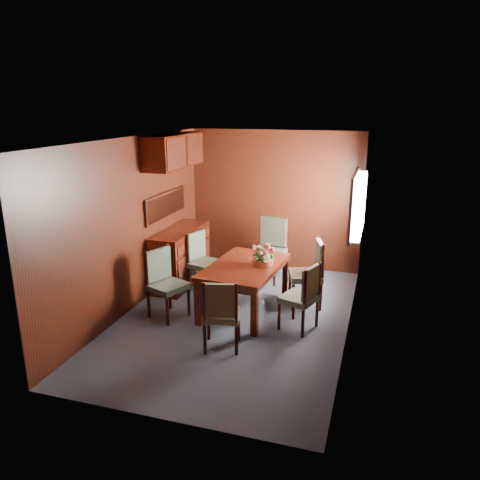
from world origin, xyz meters
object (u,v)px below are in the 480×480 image
(dining_table, at_px, (245,271))
(chair_right_near, at_px, (304,294))
(sideboard, at_px, (181,256))
(chair_left_near, at_px, (164,279))
(chair_head, at_px, (221,311))
(flower_centerpiece, at_px, (263,254))

(dining_table, xyz_separation_m, chair_right_near, (0.88, -0.35, -0.09))
(sideboard, distance_m, chair_left_near, 1.25)
(sideboard, height_order, chair_right_near, sideboard)
(dining_table, distance_m, chair_right_near, 0.95)
(chair_left_near, height_order, chair_head, chair_left_near)
(chair_head, height_order, flower_centerpiece, flower_centerpiece)
(chair_left_near, relative_size, chair_right_near, 1.07)
(dining_table, height_order, chair_left_near, chair_left_near)
(sideboard, bearing_deg, chair_left_near, -76.05)
(chair_right_near, xyz_separation_m, flower_centerpiece, (-0.65, 0.43, 0.33))
(dining_table, relative_size, chair_left_near, 1.59)
(dining_table, distance_m, chair_left_near, 1.12)
(chair_left_near, xyz_separation_m, chair_head, (1.06, -0.67, -0.03))
(chair_left_near, bearing_deg, sideboard, -144.30)
(dining_table, relative_size, flower_centerpiece, 4.87)
(dining_table, bearing_deg, sideboard, 156.06)
(chair_left_near, xyz_separation_m, chair_right_near, (1.88, 0.14, -0.03))
(dining_table, height_order, chair_head, chair_head)
(flower_centerpiece, bearing_deg, sideboard, 157.13)
(flower_centerpiece, bearing_deg, chair_right_near, -33.11)
(chair_right_near, height_order, flower_centerpiece, flower_centerpiece)
(chair_head, bearing_deg, chair_right_near, 30.62)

